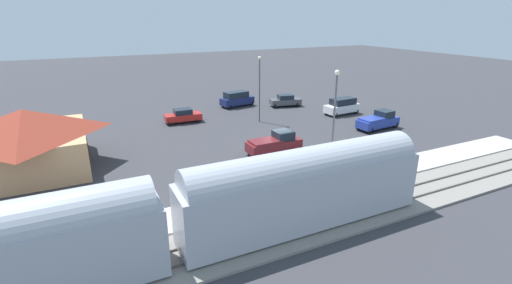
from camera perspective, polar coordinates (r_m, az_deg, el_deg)
The scene contains 13 objects.
ground_plane at distance 37.90m, azimuth 3.07°, elevation -0.62°, with size 200.00×200.00×0.00m, color #38383D.
railway_track at distance 27.57m, azimuth 17.53°, elevation -9.29°, with size 4.80×70.00×0.30m.
platform at distance 30.18m, azimuth 12.38°, elevation -6.12°, with size 3.20×46.00×0.30m.
station_building at distance 36.75m, azimuth -32.01°, elevation 0.39°, with size 10.87×9.80×5.42m.
pedestrian_on_platform at distance 28.16m, azimuth 6.41°, elevation -5.13°, with size 0.36×0.36×1.71m.
pickup_maroon at distance 35.62m, azimuth 2.97°, elevation -0.19°, with size 2.08×5.44×2.14m.
pickup_blue at distance 45.60m, azimuth 18.52°, elevation 3.18°, with size 2.46×5.56×2.14m.
suv_navy at distance 54.26m, azimuth -3.01°, elevation 6.72°, with size 2.74×5.16×2.22m.
sedan_red at distance 46.87m, azimuth -11.29°, elevation 4.04°, with size 2.04×4.58×1.74m.
suv_white at distance 51.19m, azimuth 13.24°, elevation 5.48°, with size 2.33×5.04×2.22m.
sedan_charcoal at distance 54.53m, azimuth 4.59°, elevation 6.46°, with size 2.73×4.78×1.74m.
light_pole_near_platform at distance 31.44m, azimuth 12.13°, elevation 5.00°, with size 0.44×0.44×8.62m.
light_pole_lot_center at distance 45.35m, azimuth 0.55°, elevation 9.36°, with size 0.44×0.44×8.14m.
Camera 1 is at (-31.08, 17.50, 12.81)m, focal length 25.72 mm.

